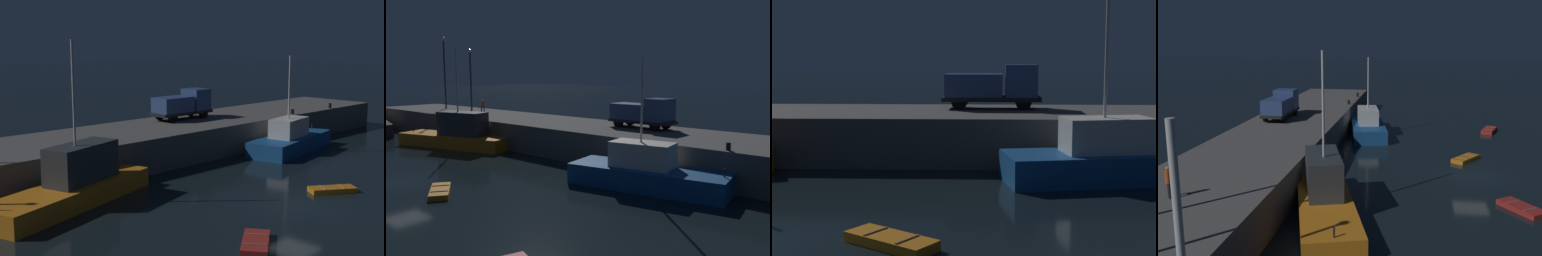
# 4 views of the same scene
# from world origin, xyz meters

# --- Properties ---
(ground_plane) EXTENTS (320.00, 320.00, 0.00)m
(ground_plane) POSITION_xyz_m (0.00, 0.00, 0.00)
(ground_plane) COLOR black
(pier_quay) EXTENTS (59.51, 8.13, 2.48)m
(pier_quay) POSITION_xyz_m (0.00, 15.36, 1.24)
(pier_quay) COLOR #5B5956
(pier_quay) RESTS_ON ground
(fishing_trawler_red) EXTENTS (10.17, 4.89, 7.97)m
(fishing_trawler_red) POSITION_xyz_m (12.57, 9.21, 0.96)
(fishing_trawler_red) COLOR #195193
(fishing_trawler_red) RESTS_ON ground
(fishing_boat_blue) EXTENTS (11.87, 6.15, 9.39)m
(fishing_boat_blue) POSITION_xyz_m (-8.45, 9.28, 1.15)
(fishing_boat_blue) COLOR orange
(fishing_boat_blue) RESTS_ON ground
(rowboat_white_mid) EXTENTS (2.99, 2.51, 0.35)m
(rowboat_white_mid) POSITION_xyz_m (4.19, 0.10, 0.16)
(rowboat_white_mid) COLOR orange
(rowboat_white_mid) RESTS_ON ground
(dinghy_red_small) EXTENTS (3.08, 2.67, 0.34)m
(dinghy_red_small) POSITION_xyz_m (-6.19, -2.16, 0.15)
(dinghy_red_small) COLOR #B22823
(dinghy_red_small) RESTS_ON ground
(utility_truck) EXTENTS (5.62, 2.11, 2.51)m
(utility_truck) POSITION_xyz_m (7.42, 16.78, 3.76)
(utility_truck) COLOR black
(utility_truck) RESTS_ON pier_quay
(bollard_west) EXTENTS (0.28, 0.28, 0.50)m
(bollard_west) POSITION_xyz_m (22.70, 11.67, 2.73)
(bollard_west) COLOR black
(bollard_west) RESTS_ON pier_quay
(bollard_central) EXTENTS (0.28, 0.28, 0.46)m
(bollard_central) POSITION_xyz_m (16.52, 11.82, 2.71)
(bollard_central) COLOR black
(bollard_central) RESTS_ON pier_quay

